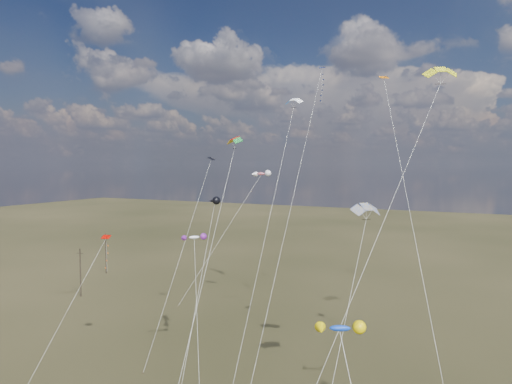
% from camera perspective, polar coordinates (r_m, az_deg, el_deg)
% --- Properties ---
extents(utility_pole_near, '(1.40, 0.20, 8.00)m').
position_cam_1_polar(utility_pole_near, '(81.52, -21.10, -9.33)').
color(utility_pole_near, black).
rests_on(utility_pole_near, ground).
extents(utility_pole_far, '(1.40, 0.20, 8.00)m').
position_cam_1_polar(utility_pole_far, '(96.71, -18.26, -7.26)').
color(utility_pole_far, black).
rests_on(utility_pole_far, ground).
extents(diamond_navy_tall, '(3.17, 29.61, 35.10)m').
position_cam_1_polar(diamond_navy_tall, '(61.54, 7.74, 11.09)').
color(diamond_navy_tall, '#0F1B53').
rests_on(diamond_navy_tall, ground).
extents(diamond_black_mid, '(0.87, 13.72, 22.78)m').
position_cam_1_polar(diamond_black_mid, '(55.55, -7.68, -2.35)').
color(diamond_black_mid, black).
rests_on(diamond_black_mid, ground).
extents(diamond_red_low, '(1.24, 11.40, 13.95)m').
position_cam_1_polar(diamond_red_low, '(53.51, -18.58, -7.99)').
color(diamond_red_low, '#BB0700').
rests_on(diamond_red_low, ground).
extents(diamond_orange_center, '(9.40, 18.16, 30.44)m').
position_cam_1_polar(diamond_orange_center, '(40.48, 17.94, 1.67)').
color(diamond_orange_center, orange).
rests_on(diamond_orange_center, ground).
extents(parafoil_yellow, '(9.86, 18.68, 30.20)m').
position_cam_1_polar(parafoil_yellow, '(40.91, 22.04, 13.85)').
color(parafoil_yellow, yellow).
rests_on(parafoil_yellow, ground).
extents(parafoil_blue_white, '(3.71, 22.97, 30.87)m').
position_cam_1_polar(parafoil_blue_white, '(60.65, 4.70, 11.28)').
color(parafoil_blue_white, '#1666B2').
rests_on(parafoil_blue_white, ground).
extents(parafoil_striped, '(2.82, 12.10, 18.82)m').
position_cam_1_polar(parafoil_striped, '(41.20, 13.62, -1.86)').
color(parafoil_striped, gold).
rests_on(parafoil_striped, ground).
extents(parafoil_tricolor, '(5.41, 20.27, 24.94)m').
position_cam_1_polar(parafoil_tricolor, '(44.94, -2.75, 6.52)').
color(parafoil_tricolor, yellow).
rests_on(parafoil_tricolor, ground).
extents(novelty_orange_black, '(4.26, 13.18, 18.50)m').
position_cam_1_polar(novelty_orange_black, '(48.17, -5.20, -1.21)').
color(novelty_orange_black, '#C54406').
rests_on(novelty_orange_black, ground).
extents(novelty_white_purple, '(6.58, 8.58, 14.55)m').
position_cam_1_polar(novelty_white_purple, '(48.51, -7.73, -5.74)').
color(novelty_white_purple, white).
rests_on(novelty_white_purple, ground).
extents(novelty_redwhite_stripe, '(10.18, 13.51, 20.85)m').
position_cam_1_polar(novelty_redwhite_stripe, '(76.69, 0.56, 2.26)').
color(novelty_redwhite_stripe, red).
rests_on(novelty_redwhite_stripe, ground).
extents(novelty_blue_yellow, '(7.16, 8.63, 14.33)m').
position_cam_1_polar(novelty_blue_yellow, '(23.27, 10.53, -16.73)').
color(novelty_blue_yellow, '#1037AD').
rests_on(novelty_blue_yellow, ground).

